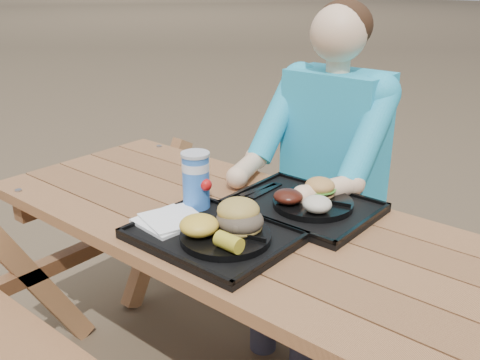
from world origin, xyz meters
The scene contains 17 objects.
picnic_table centered at (0.00, 0.00, 0.38)m, with size 1.80×1.49×0.75m, color #999999, non-canonical shape.
tray_near centered at (0.03, -0.16, 0.76)m, with size 0.45×0.35×0.02m, color black.
tray_far centered at (0.12, 0.18, 0.76)m, with size 0.45×0.35×0.02m, color black.
plate_near centered at (0.09, -0.17, 0.78)m, with size 0.26×0.26×0.02m, color black.
plate_far centered at (0.15, 0.19, 0.78)m, with size 0.26×0.26×0.02m, color black.
napkin_stack centered at (-0.12, -0.20, 0.78)m, with size 0.17×0.17×0.02m, color white.
soda_cup centered at (-0.14, -0.06, 0.86)m, with size 0.09×0.09×0.17m, color blue.
condiment_bbq centered at (0.04, -0.05, 0.78)m, with size 0.05×0.05×0.03m, color #321005.
condiment_mustard centered at (0.09, -0.04, 0.78)m, with size 0.05×0.05×0.03m, color yellow.
sandwich centered at (0.10, -0.12, 0.86)m, with size 0.13×0.13×0.13m, color #B89441, non-canonical shape.
mac_cheese centered at (0.03, -0.22, 0.82)m, with size 0.11×0.11×0.06m, color yellow.
corn_cob centered at (0.16, -0.23, 0.81)m, with size 0.08×0.08×0.04m, color gold, non-canonical shape.
cutlery_far centered at (-0.04, 0.19, 0.77)m, with size 0.03×0.17×0.01m, color black.
burger centered at (0.14, 0.24, 0.83)m, with size 0.10×0.10×0.09m, color #CC8D48, non-canonical shape.
baked_beans centered at (0.10, 0.12, 0.81)m, with size 0.09×0.09×0.04m, color #41150D.
potato_salad centered at (0.21, 0.12, 0.82)m, with size 0.09×0.09×0.05m, color beige.
diner centered at (-0.02, 0.60, 0.64)m, with size 0.48×0.84×1.28m, color #1CA8C9, non-canonical shape.
Camera 1 is at (0.98, -1.18, 1.48)m, focal length 40.00 mm.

